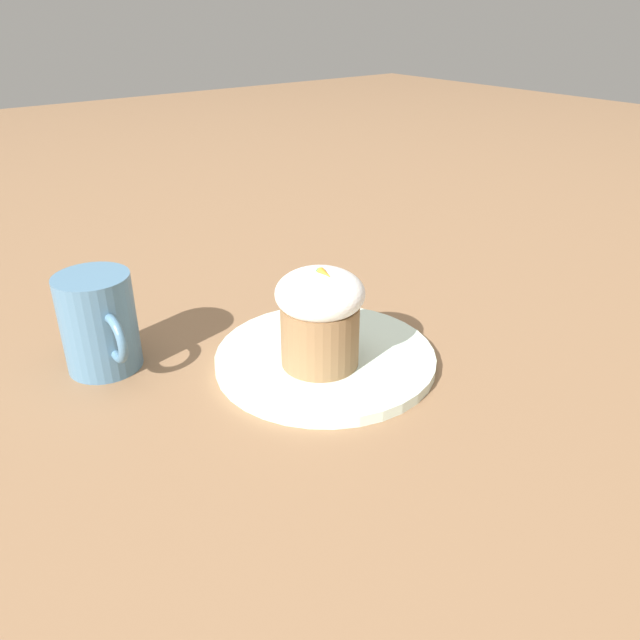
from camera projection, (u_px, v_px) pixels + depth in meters
The scene contains 5 objects.
ground_plane at pixel (325, 363), 0.66m from camera, with size 4.00×4.00×0.00m, color #846042.
dessert_plate at pixel (325, 358), 0.66m from camera, with size 0.23×0.23×0.01m.
carrot_cake at pixel (320, 315), 0.61m from camera, with size 0.09×0.09×0.10m.
spoon at pixel (326, 341), 0.67m from camera, with size 0.13×0.05×0.01m.
coffee_cup at pixel (99, 323), 0.63m from camera, with size 0.10×0.08×0.10m.
Camera 1 is at (0.44, -0.35, 0.34)m, focal length 35.00 mm.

